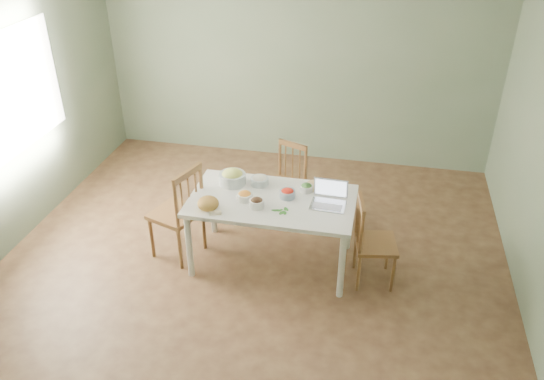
% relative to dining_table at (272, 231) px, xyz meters
% --- Properties ---
extents(floor, '(5.00, 5.00, 0.00)m').
position_rel_dining_table_xyz_m(floor, '(-0.18, -0.13, -0.36)').
color(floor, '#43291D').
rests_on(floor, ground).
extents(wall_back, '(5.00, 0.00, 2.70)m').
position_rel_dining_table_xyz_m(wall_back, '(-0.18, 2.37, 0.99)').
color(wall_back, gray).
rests_on(wall_back, ground).
extents(wall_front, '(5.00, 0.00, 2.70)m').
position_rel_dining_table_xyz_m(wall_front, '(-0.18, -2.63, 0.99)').
color(wall_front, gray).
rests_on(wall_front, ground).
extents(window_left, '(0.04, 1.60, 1.20)m').
position_rel_dining_table_xyz_m(window_left, '(-2.66, 0.17, 1.14)').
color(window_left, white).
rests_on(window_left, ground).
extents(dining_table, '(1.55, 0.87, 0.73)m').
position_rel_dining_table_xyz_m(dining_table, '(0.00, 0.00, 0.00)').
color(dining_table, white).
rests_on(dining_table, floor).
extents(chair_far, '(0.49, 0.48, 0.87)m').
position_rel_dining_table_xyz_m(chair_far, '(-0.03, 0.80, 0.07)').
color(chair_far, brown).
rests_on(chair_far, floor).
extents(chair_left, '(0.55, 0.56, 1.01)m').
position_rel_dining_table_xyz_m(chair_left, '(-0.96, -0.06, 0.14)').
color(chair_left, brown).
rests_on(chair_left, floor).
extents(chair_right, '(0.43, 0.45, 0.88)m').
position_rel_dining_table_xyz_m(chair_right, '(1.00, -0.08, 0.08)').
color(chair_right, brown).
rests_on(chair_right, floor).
extents(bread_boule, '(0.23, 0.23, 0.13)m').
position_rel_dining_table_xyz_m(bread_boule, '(-0.53, -0.29, 0.43)').
color(bread_boule, gold).
rests_on(bread_boule, dining_table).
extents(butter_stick, '(0.11, 0.06, 0.03)m').
position_rel_dining_table_xyz_m(butter_stick, '(-0.44, -0.36, 0.38)').
color(butter_stick, '#FFEECA').
rests_on(butter_stick, dining_table).
extents(bowl_squash, '(0.27, 0.27, 0.15)m').
position_rel_dining_table_xyz_m(bowl_squash, '(-0.44, 0.21, 0.44)').
color(bowl_squash, '#CCD44E').
rests_on(bowl_squash, dining_table).
extents(bowl_carrot, '(0.17, 0.17, 0.08)m').
position_rel_dining_table_xyz_m(bowl_carrot, '(-0.25, -0.06, 0.41)').
color(bowl_carrot, orange).
rests_on(bowl_carrot, dining_table).
extents(bowl_onion, '(0.20, 0.20, 0.09)m').
position_rel_dining_table_xyz_m(bowl_onion, '(-0.18, 0.25, 0.41)').
color(bowl_onion, silver).
rests_on(bowl_onion, dining_table).
extents(bowl_mushroom, '(0.17, 0.17, 0.09)m').
position_rel_dining_table_xyz_m(bowl_mushroom, '(-0.11, -0.16, 0.41)').
color(bowl_mushroom, black).
rests_on(bowl_mushroom, dining_table).
extents(bowl_redpep, '(0.17, 0.17, 0.09)m').
position_rel_dining_table_xyz_m(bowl_redpep, '(0.13, 0.06, 0.41)').
color(bowl_redpep, '#B83116').
rests_on(bowl_redpep, dining_table).
extents(bowl_broccoli, '(0.16, 0.16, 0.08)m').
position_rel_dining_table_xyz_m(bowl_broccoli, '(0.29, 0.21, 0.41)').
color(bowl_broccoli, '#1D491B').
rests_on(bowl_broccoli, dining_table).
extents(flatbread, '(0.27, 0.27, 0.02)m').
position_rel_dining_table_xyz_m(flatbread, '(0.38, 0.32, 0.37)').
color(flatbread, '#E5BD80').
rests_on(flatbread, dining_table).
extents(basil_bunch, '(0.18, 0.18, 0.02)m').
position_rel_dining_table_xyz_m(basil_bunch, '(0.11, -0.19, 0.37)').
color(basil_bunch, '#2A721D').
rests_on(basil_bunch, dining_table).
extents(laptop, '(0.33, 0.28, 0.22)m').
position_rel_dining_table_xyz_m(laptop, '(0.53, -0.01, 0.48)').
color(laptop, silver).
rests_on(laptop, dining_table).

